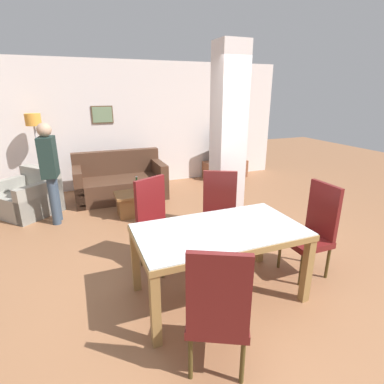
% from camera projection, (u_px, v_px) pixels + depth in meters
% --- Properties ---
extents(ground_plane, '(18.00, 18.00, 0.00)m').
position_uv_depth(ground_plane, '(218.00, 294.00, 3.21)').
color(ground_plane, '#956241').
extents(back_wall, '(7.20, 0.09, 2.70)m').
position_uv_depth(back_wall, '(132.00, 125.00, 6.63)').
color(back_wall, white).
rests_on(back_wall, ground_plane).
extents(divider_pillar, '(0.40, 0.39, 2.70)m').
position_uv_depth(divider_pillar, '(228.00, 144.00, 4.26)').
color(divider_pillar, white).
rests_on(divider_pillar, ground_plane).
extents(dining_table, '(1.67, 0.92, 0.77)m').
position_uv_depth(dining_table, '(219.00, 243.00, 3.02)').
color(dining_table, olive).
rests_on(dining_table, ground_plane).
extents(dining_chair_far_left, '(0.61, 0.61, 1.09)m').
position_uv_depth(dining_chair_far_left, '(157.00, 221.00, 3.64)').
color(dining_chair_far_left, maroon).
rests_on(dining_chair_far_left, ground_plane).
extents(dining_chair_head_right, '(0.46, 0.46, 1.09)m').
position_uv_depth(dining_chair_head_right, '(313.00, 228.00, 3.45)').
color(dining_chair_head_right, maroon).
rests_on(dining_chair_head_right, ground_plane).
extents(dining_chair_far_right, '(0.62, 0.62, 1.09)m').
position_uv_depth(dining_chair_far_right, '(219.00, 212.00, 3.91)').
color(dining_chair_far_right, maroon).
rests_on(dining_chair_far_right, ground_plane).
extents(dining_chair_near_left, '(0.62, 0.62, 1.09)m').
position_uv_depth(dining_chair_near_left, '(218.00, 309.00, 2.17)').
color(dining_chair_near_left, maroon).
rests_on(dining_chair_near_left, ground_plane).
extents(sofa, '(1.75, 0.93, 0.91)m').
position_uv_depth(sofa, '(120.00, 183.00, 6.08)').
color(sofa, '#4E3122').
rests_on(sofa, ground_plane).
extents(armchair, '(1.22, 1.22, 0.77)m').
position_uv_depth(armchair, '(29.00, 198.00, 5.29)').
color(armchair, '#9F9B8F').
rests_on(armchair, ground_plane).
extents(coffee_table, '(0.58, 0.50, 0.39)m').
position_uv_depth(coffee_table, '(133.00, 204.00, 5.23)').
color(coffee_table, brown).
rests_on(coffee_table, ground_plane).
extents(bottle, '(0.08, 0.08, 0.28)m').
position_uv_depth(bottle, '(137.00, 186.00, 5.21)').
color(bottle, '#194C23').
rests_on(bottle, coffee_table).
extents(tv_stand, '(1.09, 0.40, 0.42)m').
position_uv_depth(tv_stand, '(225.00, 169.00, 7.52)').
color(tv_stand, brown).
rests_on(tv_stand, ground_plane).
extents(tv_screen, '(0.94, 0.28, 0.66)m').
position_uv_depth(tv_screen, '(226.00, 148.00, 7.35)').
color(tv_screen, black).
rests_on(tv_screen, tv_stand).
extents(floor_lamp, '(0.28, 0.28, 1.68)m').
position_uv_depth(floor_lamp, '(35.00, 129.00, 5.61)').
color(floor_lamp, '#B7B7BC').
rests_on(floor_lamp, ground_plane).
extents(standing_person, '(0.26, 0.40, 1.62)m').
position_uv_depth(standing_person, '(50.00, 167.00, 4.70)').
color(standing_person, '#384759').
rests_on(standing_person, ground_plane).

